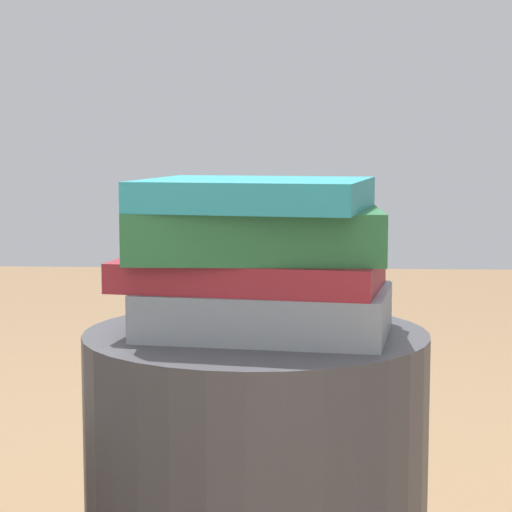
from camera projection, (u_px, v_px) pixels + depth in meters
name	position (u px, v px, depth m)	size (l,w,h in m)	color
book_slate	(266.00, 311.00, 1.06)	(0.26, 0.17, 0.05)	slate
book_maroon	(250.00, 273.00, 1.06)	(0.28, 0.15, 0.03)	maroon
book_forest	(260.00, 233.00, 1.06)	(0.27, 0.18, 0.05)	#1E512D
book_teal	(260.00, 194.00, 1.05)	(0.23, 0.20, 0.03)	#1E727F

